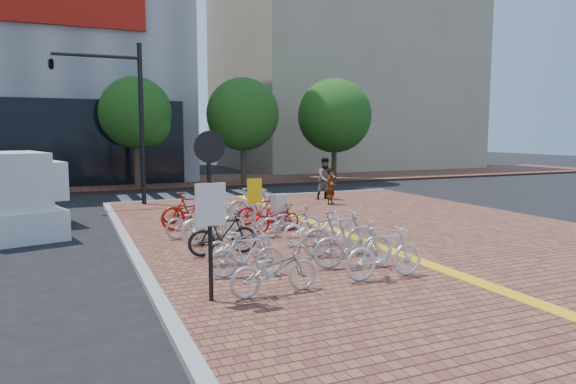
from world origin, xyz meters
name	(u,v)px	position (x,y,z in m)	size (l,w,h in m)	color
ground	(313,261)	(0.00, 0.00, 0.00)	(120.00, 120.00, 0.00)	black
tactile_strip	(546,307)	(2.00, -5.00, 0.16)	(0.40, 34.00, 0.01)	yellow
kerb_west	(200,376)	(-4.00, -5.00, 0.08)	(0.25, 34.00, 0.15)	gray
kerb_north	(260,197)	(3.00, 12.00, 0.08)	(14.00, 0.25, 0.15)	gray
far_sidewalk	(164,183)	(0.00, 21.00, 0.07)	(70.00, 8.00, 0.15)	brown
building_beige	(337,70)	(18.00, 32.00, 9.00)	(20.00, 18.00, 18.00)	gray
crosswalk	(199,196)	(0.50, 14.00, 0.01)	(7.50, 4.00, 0.01)	silver
street_trees	(260,116)	(5.04, 17.45, 4.10)	(16.20, 4.60, 6.35)	#38281E
bike_0	(274,270)	(-2.02, -2.52, 0.61)	(0.61, 1.76, 0.92)	#BDBCC2
bike_1	(247,254)	(-2.10, -1.20, 0.63)	(0.45, 1.58, 0.95)	silver
bike_2	(239,243)	(-1.89, -0.03, 0.60)	(0.59, 1.71, 0.90)	silver
bike_3	(223,234)	(-2.03, 0.84, 0.67)	(0.49, 1.72, 1.04)	black
bike_4	(214,222)	(-1.86, 2.24, 0.72)	(0.54, 1.90, 1.14)	white
bike_5	(197,221)	(-2.12, 3.18, 0.62)	(0.63, 1.80, 0.95)	#A5A5A9
bike_6	(192,210)	(-1.96, 4.52, 0.73)	(0.55, 1.93, 1.16)	#B51A0C
bike_7	(187,210)	(-1.87, 5.65, 0.57)	(0.56, 1.60, 0.84)	black
bike_8	(385,253)	(0.43, -2.46, 0.69)	(0.51, 1.81, 1.09)	silver
bike_9	(353,243)	(0.29, -1.44, 0.70)	(0.52, 1.84, 1.11)	#B5B5BA
bike_10	(339,233)	(0.52, -0.37, 0.71)	(0.52, 1.85, 1.11)	#ABABB0
bike_11	(314,228)	(0.50, 0.95, 0.62)	(0.62, 1.78, 0.93)	white
bike_12	(290,221)	(0.33, 2.16, 0.61)	(0.62, 1.77, 0.93)	#AFAFB4
bike_13	(276,218)	(0.29, 3.12, 0.57)	(0.55, 1.59, 0.83)	#AE0C0E
bike_14	(261,210)	(0.29, 4.45, 0.61)	(0.44, 1.54, 0.93)	#A50B18
bike_15	(253,204)	(0.38, 5.47, 0.70)	(0.52, 1.83, 1.10)	#A9A9AE
pedestrian_a	(331,186)	(4.62, 7.76, 0.91)	(0.55, 0.36, 1.51)	gray
pedestrian_b	(326,179)	(5.22, 9.39, 1.08)	(0.91, 0.71, 1.87)	#4E5163
utility_box	(280,212)	(0.56, 3.47, 0.69)	(0.50, 0.36, 1.09)	silver
yellow_sign	(255,196)	(-0.50, 2.83, 1.30)	(0.45, 0.13, 1.66)	#B7B7BC
notice_sign	(210,195)	(-3.18, -2.45, 2.04)	(0.56, 0.15, 3.00)	black
traffic_light_pole	(101,93)	(-4.07, 11.00, 4.71)	(3.55, 1.37, 6.61)	black
box_truck	(18,195)	(-6.89, 6.67, 1.20)	(3.02, 4.75, 2.55)	silver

